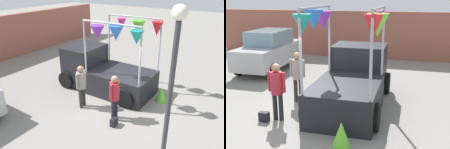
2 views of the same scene
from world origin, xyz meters
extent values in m
plane|color=gray|center=(0.00, 0.00, 0.00)|extent=(60.00, 60.00, 0.00)
cube|color=black|center=(0.96, 0.40, 0.50)|extent=(1.90, 2.60, 1.00)
cube|color=black|center=(0.96, 2.40, 0.90)|extent=(1.80, 1.40, 1.80)
cube|color=#8CB2C6|center=(0.96, 2.40, 1.35)|extent=(1.76, 1.37, 0.60)
cylinder|color=black|center=(0.01, 2.75, 0.38)|extent=(0.22, 0.76, 0.76)
cylinder|color=black|center=(1.91, 2.75, 0.38)|extent=(0.22, 0.76, 0.76)
cylinder|color=black|center=(0.01, -0.30, 0.38)|extent=(0.22, 0.76, 0.76)
cylinder|color=black|center=(1.91, -0.30, 0.38)|extent=(0.22, 0.76, 0.76)
cylinder|color=#A5A5AD|center=(0.09, 1.62, 2.07)|extent=(0.07, 0.07, 2.14)
cylinder|color=#A5A5AD|center=(1.83, 1.62, 2.07)|extent=(0.07, 0.07, 2.14)
cylinder|color=#A5A5AD|center=(0.09, -0.82, 2.07)|extent=(0.07, 0.07, 2.14)
cylinder|color=#A5A5AD|center=(1.83, -0.82, 2.07)|extent=(0.07, 0.07, 2.14)
cylinder|color=#A5A5AD|center=(0.09, 0.40, 3.14)|extent=(0.07, 2.44, 0.07)
cylinder|color=#A5A5AD|center=(1.83, 0.40, 3.14)|extent=(0.07, 2.44, 0.07)
cone|color=teal|center=(0.09, -0.65, 2.78)|extent=(0.67, 0.67, 0.48)
cone|color=red|center=(1.83, -0.65, 2.77)|extent=(0.48, 0.48, 0.56)
cone|color=blue|center=(0.09, 0.17, 2.82)|extent=(0.60, 0.60, 0.54)
cone|color=#66CC33|center=(1.83, 0.17, 2.71)|extent=(0.80, 0.80, 0.60)
cone|color=purple|center=(0.09, 0.98, 2.74)|extent=(0.75, 0.75, 0.52)
cone|color=#D83399|center=(1.83, 0.98, 2.77)|extent=(0.50, 0.50, 0.51)
cylinder|color=black|center=(-0.93, -0.38, 0.40)|extent=(0.13, 0.13, 0.80)
cylinder|color=black|center=(-0.75, -0.38, 0.40)|extent=(0.13, 0.13, 0.80)
cylinder|color=#B22633|center=(-0.84, -0.38, 1.11)|extent=(0.34, 0.34, 0.63)
sphere|color=#997051|center=(-0.84, -0.38, 1.54)|extent=(0.24, 0.24, 0.24)
cylinder|color=#B22633|center=(-1.06, -0.38, 1.14)|extent=(0.09, 0.09, 0.57)
cylinder|color=#B22633|center=(-0.62, -0.38, 1.14)|extent=(0.09, 0.09, 0.57)
cylinder|color=#2D2823|center=(-0.93, 1.09, 0.41)|extent=(0.13, 0.13, 0.81)
cylinder|color=#2D2823|center=(-0.75, 1.09, 0.41)|extent=(0.13, 0.13, 0.81)
cylinder|color=gray|center=(-0.84, 1.09, 1.13)|extent=(0.34, 0.34, 0.64)
sphere|color=#997051|center=(-0.84, 1.09, 1.58)|extent=(0.24, 0.24, 0.24)
cylinder|color=gray|center=(-1.06, 1.09, 1.16)|extent=(0.09, 0.09, 0.58)
cylinder|color=gray|center=(-0.62, 1.09, 1.16)|extent=(0.09, 0.09, 0.58)
cube|color=black|center=(-1.19, -0.58, 0.14)|extent=(0.28, 0.16, 0.28)
cylinder|color=#333338|center=(-2.02, -2.60, 1.91)|extent=(0.12, 0.12, 3.82)
sphere|color=#F2EDCC|center=(-2.02, -2.60, 3.98)|extent=(0.32, 0.32, 0.32)
cone|color=#66CC33|center=(1.25, -1.30, 0.30)|extent=(0.62, 0.62, 0.60)
camera|label=1|loc=(-6.31, -3.86, 4.57)|focal=35.00mm
camera|label=2|loc=(2.73, -7.09, 3.46)|focal=45.00mm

